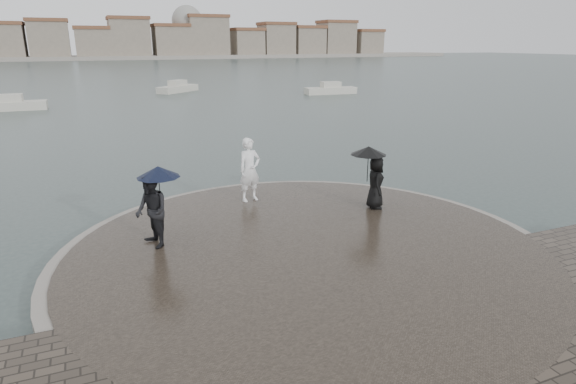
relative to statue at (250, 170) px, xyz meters
name	(u,v)px	position (x,y,z in m)	size (l,w,h in m)	color
ground	(386,334)	(0.13, -7.66, -1.39)	(400.00, 400.00, 0.00)	#2B3835
kerb_ring	(308,255)	(0.13, -4.16, -1.23)	(12.50, 12.50, 0.32)	gray
quay_tip	(308,254)	(0.13, -4.16, -1.21)	(11.90, 11.90, 0.36)	#2D261E
statue	(250,170)	(0.00, 0.00, 0.00)	(0.75, 0.49, 2.06)	white
visitor_left	(153,203)	(-3.38, -2.55, 0.11)	(1.25, 1.17, 2.04)	black
visitor_right	(373,172)	(3.26, -2.17, 0.11)	(1.20, 1.12, 1.95)	black
far_skyline	(70,41)	(-6.17, 153.04, 4.22)	(260.00, 20.00, 37.00)	gray
boats	(187,94)	(4.93, 34.46, -1.01)	(35.62, 13.10, 1.50)	beige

